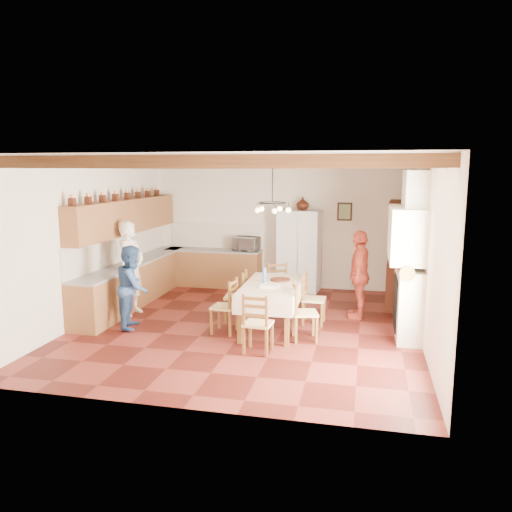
{
  "coord_description": "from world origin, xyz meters",
  "views": [
    {
      "loc": [
        2.05,
        -8.47,
        2.81
      ],
      "look_at": [
        0.1,
        0.3,
        1.25
      ],
      "focal_mm": 35.0,
      "sensor_mm": 36.0,
      "label": 1
    }
  ],
  "objects_px": {
    "chair_left_near": "(224,306)",
    "microwave": "(246,244)",
    "dining_table": "(272,289)",
    "person_woman_blue": "(133,287)",
    "person_woman_red": "(359,274)",
    "chair_left_far": "(236,296)",
    "chair_end_near": "(258,322)",
    "refrigerator": "(300,250)",
    "chair_right_far": "(314,298)",
    "hutch": "(400,255)",
    "chair_end_far": "(278,287)",
    "person_man": "(131,268)",
    "chair_right_near": "(305,312)"
  },
  "relations": [
    {
      "from": "chair_end_far",
      "to": "person_woman_blue",
      "type": "xyz_separation_m",
      "value": [
        -2.35,
        -1.61,
        0.27
      ]
    },
    {
      "from": "chair_right_far",
      "to": "person_woman_red",
      "type": "xyz_separation_m",
      "value": [
        0.79,
        0.58,
        0.36
      ]
    },
    {
      "from": "dining_table",
      "to": "person_woman_blue",
      "type": "xyz_separation_m",
      "value": [
        -2.45,
        -0.43,
        0.01
      ]
    },
    {
      "from": "microwave",
      "to": "refrigerator",
      "type": "bearing_deg",
      "value": 13.64
    },
    {
      "from": "dining_table",
      "to": "person_woman_red",
      "type": "distance_m",
      "value": 1.83
    },
    {
      "from": "chair_end_near",
      "to": "hutch",
      "type": "bearing_deg",
      "value": -121.56
    },
    {
      "from": "chair_right_far",
      "to": "chair_end_far",
      "type": "xyz_separation_m",
      "value": [
        -0.8,
        0.7,
        0.0
      ]
    },
    {
      "from": "hutch",
      "to": "chair_right_near",
      "type": "distance_m",
      "value": 3.04
    },
    {
      "from": "person_woman_blue",
      "to": "microwave",
      "type": "relative_size",
      "value": 2.55
    },
    {
      "from": "chair_right_near",
      "to": "person_woman_blue",
      "type": "height_order",
      "value": "person_woman_blue"
    },
    {
      "from": "chair_left_near",
      "to": "chair_end_far",
      "type": "distance_m",
      "value": 1.69
    },
    {
      "from": "chair_right_far",
      "to": "person_man",
      "type": "distance_m",
      "value": 3.59
    },
    {
      "from": "person_man",
      "to": "microwave",
      "type": "xyz_separation_m",
      "value": [
        1.66,
        2.67,
        0.14
      ]
    },
    {
      "from": "chair_right_far",
      "to": "chair_end_near",
      "type": "height_order",
      "value": "same"
    },
    {
      "from": "chair_left_far",
      "to": "person_woman_red",
      "type": "height_order",
      "value": "person_woman_red"
    },
    {
      "from": "hutch",
      "to": "person_man",
      "type": "distance_m",
      "value": 5.42
    },
    {
      "from": "chair_left_far",
      "to": "person_man",
      "type": "bearing_deg",
      "value": -94.75
    },
    {
      "from": "hutch",
      "to": "chair_end_far",
      "type": "distance_m",
      "value": 2.61
    },
    {
      "from": "chair_right_near",
      "to": "chair_end_near",
      "type": "distance_m",
      "value": 0.98
    },
    {
      "from": "chair_end_far",
      "to": "chair_left_far",
      "type": "bearing_deg",
      "value": -143.46
    },
    {
      "from": "chair_right_far",
      "to": "person_woman_blue",
      "type": "relative_size",
      "value": 0.64
    },
    {
      "from": "person_woman_red",
      "to": "chair_end_near",
      "type": "bearing_deg",
      "value": -29.74
    },
    {
      "from": "person_man",
      "to": "chair_left_far",
      "type": "bearing_deg",
      "value": -79.71
    },
    {
      "from": "refrigerator",
      "to": "hutch",
      "type": "relative_size",
      "value": 0.87
    },
    {
      "from": "refrigerator",
      "to": "hutch",
      "type": "bearing_deg",
      "value": -19.83
    },
    {
      "from": "chair_right_far",
      "to": "hutch",
      "type": "bearing_deg",
      "value": -43.77
    },
    {
      "from": "refrigerator",
      "to": "chair_end_far",
      "type": "height_order",
      "value": "refrigerator"
    },
    {
      "from": "refrigerator",
      "to": "person_man",
      "type": "bearing_deg",
      "value": -132.18
    },
    {
      "from": "person_woman_red",
      "to": "chair_left_far",
      "type": "bearing_deg",
      "value": -68.71
    },
    {
      "from": "chair_end_near",
      "to": "person_woman_red",
      "type": "xyz_separation_m",
      "value": [
        1.49,
        2.23,
        0.36
      ]
    },
    {
      "from": "chair_end_far",
      "to": "person_woman_red",
      "type": "distance_m",
      "value": 1.64
    },
    {
      "from": "person_man",
      "to": "person_woman_red",
      "type": "bearing_deg",
      "value": -70.86
    },
    {
      "from": "hutch",
      "to": "chair_end_near",
      "type": "xyz_separation_m",
      "value": [
        -2.28,
        -3.22,
        -0.61
      ]
    },
    {
      "from": "chair_left_far",
      "to": "person_woman_blue",
      "type": "xyz_separation_m",
      "value": [
        -1.7,
        -0.78,
        0.27
      ]
    },
    {
      "from": "refrigerator",
      "to": "chair_left_far",
      "type": "height_order",
      "value": "refrigerator"
    },
    {
      "from": "dining_table",
      "to": "microwave",
      "type": "bearing_deg",
      "value": 111.69
    },
    {
      "from": "chair_end_near",
      "to": "person_man",
      "type": "bearing_deg",
      "value": -24.0
    },
    {
      "from": "chair_end_near",
      "to": "chair_right_far",
      "type": "bearing_deg",
      "value": -108.99
    },
    {
      "from": "chair_right_far",
      "to": "person_woman_red",
      "type": "height_order",
      "value": "person_woman_red"
    },
    {
      "from": "chair_left_near",
      "to": "chair_left_far",
      "type": "bearing_deg",
      "value": -176.63
    },
    {
      "from": "person_woman_red",
      "to": "dining_table",
      "type": "bearing_deg",
      "value": -50.78
    },
    {
      "from": "refrigerator",
      "to": "person_woman_blue",
      "type": "height_order",
      "value": "refrigerator"
    },
    {
      "from": "chair_end_far",
      "to": "person_woman_red",
      "type": "xyz_separation_m",
      "value": [
        1.59,
        -0.12,
        0.36
      ]
    },
    {
      "from": "chair_right_near",
      "to": "hutch",
      "type": "bearing_deg",
      "value": -48.34
    },
    {
      "from": "dining_table",
      "to": "microwave",
      "type": "xyz_separation_m",
      "value": [
        -1.19,
        3.0,
        0.32
      ]
    },
    {
      "from": "chair_left_near",
      "to": "microwave",
      "type": "distance_m",
      "value": 3.44
    },
    {
      "from": "chair_left_near",
      "to": "microwave",
      "type": "bearing_deg",
      "value": -168.17
    },
    {
      "from": "person_man",
      "to": "person_woman_blue",
      "type": "distance_m",
      "value": 0.87
    },
    {
      "from": "person_man",
      "to": "microwave",
      "type": "relative_size",
      "value": 3.15
    },
    {
      "from": "refrigerator",
      "to": "chair_right_near",
      "type": "xyz_separation_m",
      "value": [
        0.56,
        -3.5,
        -0.46
      ]
    }
  ]
}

